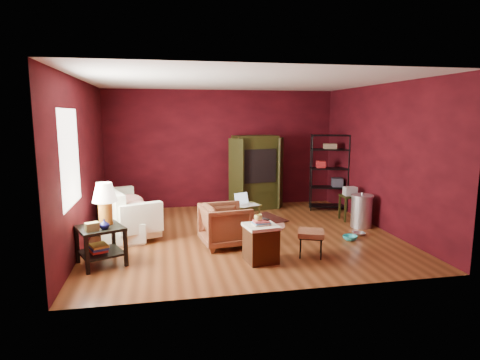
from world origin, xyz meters
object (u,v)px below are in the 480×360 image
at_px(armchair, 225,223).
at_px(side_table, 103,216).
at_px(sofa, 123,214).
at_px(wire_shelving, 330,169).
at_px(tv_armoire, 255,171).
at_px(hamper, 261,242).
at_px(laptop_desk, 245,207).

bearing_deg(armchair, side_table, 95.38).
height_order(sofa, wire_shelving, wire_shelving).
xyz_separation_m(tv_armoire, wire_shelving, (1.66, -0.45, 0.07)).
xyz_separation_m(armchair, tv_armoire, (1.13, 2.59, 0.51)).
height_order(sofa, hamper, sofa).
xyz_separation_m(side_table, laptop_desk, (2.45, 1.44, -0.30)).
relative_size(hamper, laptop_desk, 0.96).
distance_m(hamper, wire_shelving, 3.88).
bearing_deg(hamper, sofa, 137.82).
bearing_deg(wire_shelving, side_table, -135.58).
distance_m(armchair, wire_shelving, 3.57).
bearing_deg(side_table, laptop_desk, 30.49).
distance_m(hamper, tv_armoire, 3.57).
distance_m(armchair, hamper, 0.95).
bearing_deg(tv_armoire, wire_shelving, -23.18).
relative_size(armchair, tv_armoire, 0.45).
distance_m(tv_armoire, wire_shelving, 1.73).
bearing_deg(laptop_desk, sofa, 154.97).
height_order(sofa, tv_armoire, tv_armoire).
relative_size(laptop_desk, wire_shelving, 0.39).
distance_m(armchair, tv_armoire, 2.88).
height_order(sofa, laptop_desk, sofa).
bearing_deg(side_table, wire_shelving, 28.79).
distance_m(side_table, hamper, 2.40).
xyz_separation_m(sofa, hamper, (2.20, -1.99, -0.07)).
bearing_deg(sofa, wire_shelving, -83.43).
relative_size(sofa, wire_shelving, 1.06).
xyz_separation_m(hamper, laptop_desk, (0.13, 1.85, 0.12)).
xyz_separation_m(hamper, tv_armoire, (0.72, 3.44, 0.60)).
distance_m(laptop_desk, tv_armoire, 1.77).
xyz_separation_m(side_table, hamper, (2.33, -0.40, -0.43)).
xyz_separation_m(sofa, laptop_desk, (2.32, -0.14, 0.06)).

